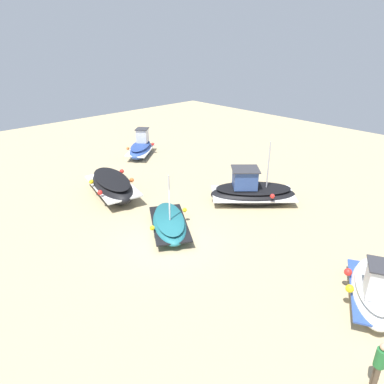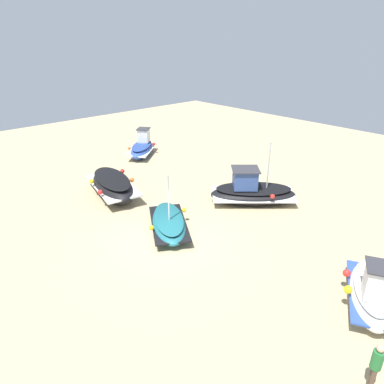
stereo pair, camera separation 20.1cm
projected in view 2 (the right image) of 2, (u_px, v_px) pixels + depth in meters
ground_plane at (168, 241)px, 17.89m from camera, size 59.95×59.95×0.00m
fishing_boat_0 at (373, 291)px, 13.38m from camera, size 3.29×4.38×2.24m
fishing_boat_1 at (252, 192)px, 21.82m from camera, size 5.22×5.40×3.98m
fishing_boat_2 at (113, 185)px, 22.73m from camera, size 5.62×3.28×1.38m
fishing_boat_3 at (169, 223)px, 18.74m from camera, size 4.64×3.82×3.33m
fishing_boat_4 at (142, 148)px, 30.45m from camera, size 3.97×4.31×2.26m
person_walking at (376, 365)px, 10.02m from camera, size 0.32×0.32×1.74m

